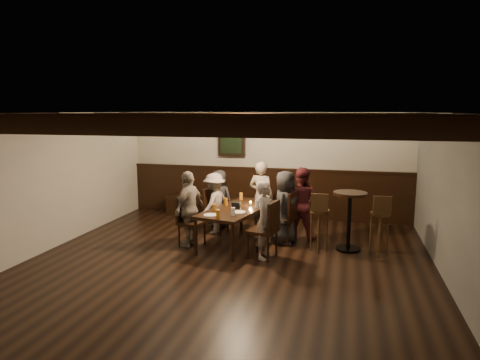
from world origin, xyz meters
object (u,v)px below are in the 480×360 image
(person_left_far, at_px, (189,209))
(bar_stool_left, at_px, (319,230))
(person_bench_left, at_px, (219,199))
(person_right_near, at_px, (285,207))
(chair_right_far, at_px, (263,240))
(high_top_table, at_px, (349,212))
(chair_right_near, at_px, (283,227))
(person_right_far, at_px, (265,220))
(dining_table, at_px, (237,211))
(person_left_near, at_px, (214,203))
(person_bench_centre, at_px, (261,196))
(chair_left_near, at_px, (216,220))
(bar_stool_right, at_px, (379,233))
(chair_left_far, at_px, (191,231))
(person_bench_right, at_px, (301,203))

(person_left_far, relative_size, bar_stool_left, 1.30)
(person_bench_left, relative_size, person_left_far, 0.88)
(person_bench_left, xyz_separation_m, person_right_near, (1.51, -0.80, 0.07))
(chair_right_far, relative_size, person_left_far, 0.71)
(high_top_table, bearing_deg, chair_right_near, 174.65)
(person_right_far, bearing_deg, chair_right_near, 1.88)
(dining_table, bearing_deg, bar_stool_left, 11.26)
(person_right_far, xyz_separation_m, high_top_table, (1.34, 0.77, 0.03))
(person_bench_left, xyz_separation_m, person_left_near, (0.05, -0.47, 0.00))
(person_bench_centre, height_order, person_left_far, person_bench_centre)
(dining_table, relative_size, person_right_near, 1.44)
(person_bench_left, distance_m, high_top_table, 2.81)
(person_bench_centre, bearing_deg, person_right_far, 116.57)
(high_top_table, bearing_deg, person_right_far, -150.05)
(person_bench_left, relative_size, person_left_near, 1.00)
(chair_left_near, height_order, bar_stool_right, bar_stool_right)
(chair_right_near, height_order, person_bench_centre, person_bench_centre)
(bar_stool_left, bearing_deg, person_left_near, 163.15)
(dining_table, relative_size, person_bench_left, 1.61)
(high_top_table, xyz_separation_m, bar_stool_left, (-0.50, -0.21, -0.29))
(person_left_near, height_order, high_top_table, person_left_near)
(chair_right_near, height_order, person_bench_left, person_bench_left)
(person_left_far, height_order, high_top_table, person_left_far)
(chair_left_near, distance_m, person_bench_centre, 1.03)
(person_right_near, bearing_deg, chair_right_near, 90.00)
(dining_table, bearing_deg, person_right_near, 30.96)
(chair_left_far, height_order, bar_stool_left, bar_stool_left)
(chair_left_near, bearing_deg, person_bench_centre, 129.84)
(chair_right_near, height_order, chair_right_far, same)
(person_left_far, bearing_deg, bar_stool_right, 107.62)
(chair_right_near, distance_m, person_bench_left, 1.71)
(person_bench_right, height_order, bar_stool_right, person_bench_right)
(chair_right_far, relative_size, bar_stool_left, 0.92)
(person_right_near, relative_size, bar_stool_left, 1.29)
(person_left_far, bearing_deg, chair_left_far, 90.00)
(person_bench_right, relative_size, person_left_far, 1.01)
(chair_right_far, bearing_deg, chair_left_far, 90.00)
(person_left_near, bearing_deg, high_top_table, 93.22)
(person_bench_left, bearing_deg, person_right_far, 140.71)
(chair_right_near, height_order, person_left_near, person_left_near)
(dining_table, relative_size, person_bench_centre, 1.37)
(person_bench_centre, relative_size, person_right_near, 1.05)
(person_bench_right, relative_size, bar_stool_left, 1.31)
(person_left_far, relative_size, high_top_table, 1.32)
(person_right_near, bearing_deg, person_bench_centre, 51.34)
(person_left_near, bearing_deg, person_bench_centre, 128.66)
(person_right_far, bearing_deg, person_left_near, 59.04)
(person_bench_left, bearing_deg, person_bench_right, -180.00)
(chair_left_far, distance_m, person_bench_left, 1.40)
(person_bench_centre, distance_m, person_left_near, 0.97)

